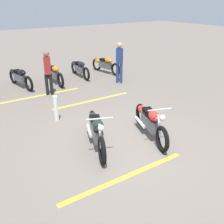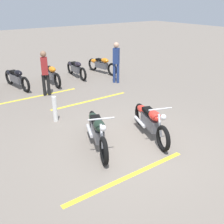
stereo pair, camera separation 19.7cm
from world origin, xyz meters
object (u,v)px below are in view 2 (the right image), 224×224
motorcycle_row_right (16,78)px  bollard_post (55,109)px  motorcycle_row_left (76,68)px  motorcycle_row_far_left (101,64)px  bystander_secondary (116,61)px  motorcycle_bright_foreground (150,120)px  bystander_near_row (45,71)px  motorcycle_dark_foreground (97,130)px  motorcycle_row_center (50,74)px

motorcycle_row_right → bollard_post: (-4.11, 0.09, -0.04)m
motorcycle_row_left → motorcycle_row_far_left: bearing=91.0°
bystander_secondary → motorcycle_bright_foreground: bearing=-148.5°
motorcycle_bright_foreground → motorcycle_row_far_left: size_ratio=1.01×
bystander_secondary → motorcycle_row_far_left: bearing=44.6°
motorcycle_row_right → bystander_near_row: bystander_near_row is taller
motorcycle_dark_foreground → bystander_near_row: (4.50, -0.52, 0.51)m
motorcycle_row_center → bystander_secondary: bystander_secondary is taller
motorcycle_row_left → bystander_secondary: 2.25m
motorcycle_row_left → motorcycle_row_center: bearing=-74.0°
motorcycle_row_far_left → bollard_post: bollard_post is taller
motorcycle_dark_foreground → bystander_secondary: size_ratio=1.16×
motorcycle_bright_foreground → motorcycle_dark_foreground: same height
bollard_post → bystander_near_row: bearing=-17.1°
motorcycle_bright_foreground → bystander_near_row: bearing=-149.1°
motorcycle_bright_foreground → bystander_near_row: size_ratio=1.22×
motorcycle_row_right → motorcycle_dark_foreground: bearing=-7.0°
motorcycle_bright_foreground → motorcycle_row_far_left: 7.03m
bystander_near_row → bystander_secondary: 3.25m
motorcycle_bright_foreground → bystander_near_row: (4.86, 0.98, 0.51)m
motorcycle_bright_foreground → motorcycle_row_center: (6.27, 0.18, -0.01)m
motorcycle_dark_foreground → motorcycle_row_far_left: motorcycle_dark_foreground is taller
motorcycle_row_left → bollard_post: 5.13m
motorcycle_row_far_left → bollard_post: 6.02m
motorcycle_dark_foreground → bystander_secondary: (4.29, -3.76, 0.55)m
bystander_near_row → motorcycle_row_far_left: bearing=-41.8°
motorcycle_bright_foreground → motorcycle_dark_foreground: (0.35, 1.50, 0.00)m
motorcycle_row_far_left → motorcycle_row_right: 4.33m
motorcycle_bright_foreground → motorcycle_row_far_left: bearing=177.1°
motorcycle_dark_foreground → motorcycle_row_left: 6.80m
bystander_secondary → motorcycle_row_left: bearing=85.0°
motorcycle_bright_foreground → motorcycle_row_right: motorcycle_bright_foreground is taller
motorcycle_row_far_left → bystander_secondary: bystander_secondary is taller
motorcycle_bright_foreground → motorcycle_row_center: 6.27m
motorcycle_row_left → bollard_post: bollard_post is taller
motorcycle_bright_foreground → bollard_post: (2.41, 1.73, -0.06)m
motorcycle_bright_foreground → bystander_secondary: bearing=173.5°
motorcycle_bright_foreground → motorcycle_row_left: motorcycle_bright_foreground is taller
motorcycle_row_center → bollard_post: (-3.86, 1.55, -0.04)m
motorcycle_row_left → bystander_secondary: bearing=31.7°
motorcycle_bright_foreground → bollard_post: 2.97m
bollard_post → motorcycle_row_left: bearing=-35.7°
motorcycle_row_right → bollard_post: bearing=-9.6°
motorcycle_dark_foreground → bystander_near_row: bearing=-164.3°
motorcycle_row_left → motorcycle_row_center: 1.47m
motorcycle_row_center → bystander_secondary: size_ratio=1.21×
motorcycle_dark_foreground → motorcycle_bright_foreground: bearing=99.0°
motorcycle_dark_foreground → motorcycle_row_right: (6.16, 0.14, -0.02)m
motorcycle_row_right → bystander_secondary: (-1.88, -3.90, 0.56)m
motorcycle_row_far_left → motorcycle_row_left: 1.43m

